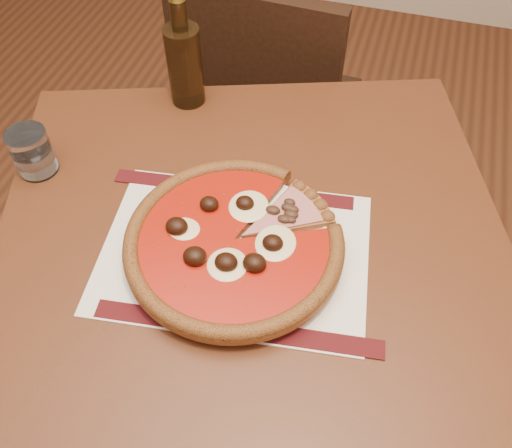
% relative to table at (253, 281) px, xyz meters
% --- Properties ---
extents(table, '(1.02, 1.02, 0.75)m').
position_rel_table_xyz_m(table, '(0.00, 0.00, 0.00)').
color(table, '#5B2B15').
rests_on(table, ground).
extents(chair_far, '(0.43, 0.43, 0.86)m').
position_rel_table_xyz_m(chair_far, '(-0.15, 0.63, -0.16)').
color(chair_far, black).
rests_on(chair_far, ground).
extents(placemat, '(0.44, 0.34, 0.00)m').
position_rel_table_xyz_m(placemat, '(-0.02, -0.02, 0.10)').
color(placemat, white).
rests_on(placemat, table).
extents(plate, '(0.29, 0.29, 0.02)m').
position_rel_table_xyz_m(plate, '(-0.02, -0.02, 0.11)').
color(plate, white).
rests_on(plate, placemat).
extents(pizza, '(0.33, 0.33, 0.04)m').
position_rel_table_xyz_m(pizza, '(-0.02, -0.02, 0.13)').
color(pizza, '#9C5625').
rests_on(pizza, plate).
extents(ham_slice, '(0.13, 0.14, 0.02)m').
position_rel_table_xyz_m(ham_slice, '(0.05, 0.06, 0.13)').
color(ham_slice, '#9C5625').
rests_on(ham_slice, plate).
extents(water_glass, '(0.09, 0.09, 0.08)m').
position_rel_table_xyz_m(water_glass, '(-0.40, 0.05, 0.14)').
color(water_glass, white).
rests_on(water_glass, table).
extents(bottle, '(0.07, 0.07, 0.22)m').
position_rel_table_xyz_m(bottle, '(-0.22, 0.30, 0.19)').
color(bottle, black).
rests_on(bottle, table).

